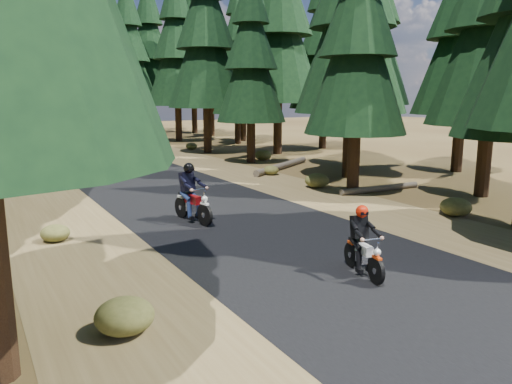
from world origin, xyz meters
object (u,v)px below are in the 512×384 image
Objects in this scene: log_near at (282,166)px; rider_follow at (193,203)px; rider_lead at (364,253)px; log_far at (380,188)px.

rider_follow reaches higher than log_near.
rider_follow is (-1.30, 5.92, 0.09)m from rider_lead.
rider_follow is (-8.22, -0.78, 0.47)m from log_far.
rider_follow is (-8.19, -7.74, 0.43)m from log_near.
log_near is at bearing -146.04° from rider_follow.
log_near is 6.97m from log_far.
log_far is at bearing -122.64° from log_near.
log_far is at bearing -122.14° from rider_lead.
log_near is at bearing -102.97° from rider_lead.
log_near is 3.41× the size of rider_lead.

